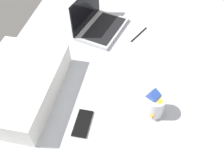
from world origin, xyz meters
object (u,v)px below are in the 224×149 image
object	(u,v)px
laptop	(98,23)
cell_phone	(83,123)
snack_cup	(155,105)
pillow	(18,85)

from	to	relation	value
laptop	cell_phone	world-z (taller)	laptop
laptop	snack_cup	bearing A→B (deg)	-130.27
laptop	pillow	world-z (taller)	laptop
snack_cup	laptop	bearing A→B (deg)	35.26
laptop	snack_cup	world-z (taller)	laptop
cell_phone	pillow	distance (cm)	36.81
snack_cup	pillow	bearing A→B (deg)	91.16
snack_cup	pillow	distance (cm)	65.75
cell_phone	pillow	xyz separation A→B (cm)	(10.99, 34.60, 6.10)
pillow	cell_phone	bearing A→B (deg)	-107.62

